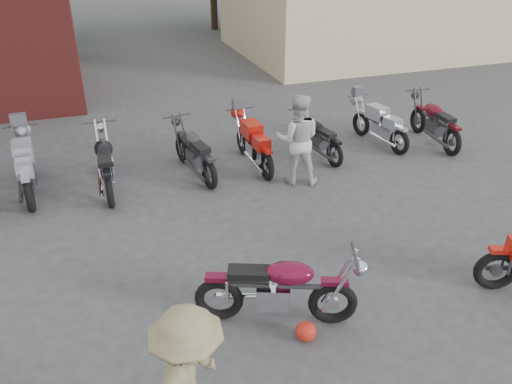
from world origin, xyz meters
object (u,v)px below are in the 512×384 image
object	(u,v)px
row_bike_5	(318,135)
row_bike_6	(379,122)
row_bike_2	(105,160)
row_bike_3	(194,149)
person_light	(298,140)
row_bike_4	(254,141)
vintage_motorcycle	(279,285)
row_bike_7	(435,119)
helmet	(306,331)
row_bike_1	(26,164)

from	to	relation	value
row_bike_5	row_bike_6	xyz separation A→B (m)	(1.74, 0.17, 0.04)
row_bike_2	row_bike_3	distance (m)	1.83
row_bike_3	row_bike_5	world-z (taller)	row_bike_3
person_light	row_bike_4	size ratio (longest dim) A/B	0.93
vintage_motorcycle	row_bike_2	distance (m)	5.16
vintage_motorcycle	row_bike_3	size ratio (longest dim) A/B	1.03
row_bike_5	row_bike_4	bearing A→B (deg)	81.65
vintage_motorcycle	row_bike_4	bearing A→B (deg)	96.86
row_bike_6	row_bike_5	bearing A→B (deg)	86.16
row_bike_3	row_bike_5	bearing A→B (deg)	-99.26
row_bike_3	row_bike_7	bearing A→B (deg)	-101.57
row_bike_7	row_bike_2	bearing A→B (deg)	94.33
row_bike_6	row_bike_3	bearing A→B (deg)	82.96
helmet	row_bike_4	size ratio (longest dim) A/B	0.14
row_bike_1	row_bike_4	xyz separation A→B (m)	(4.69, -0.25, -0.03)
row_bike_5	helmet	bearing A→B (deg)	144.42
row_bike_1	row_bike_5	xyz separation A→B (m)	(6.26, -0.24, -0.10)
row_bike_2	row_bike_3	xyz separation A→B (m)	(1.83, 0.06, -0.03)
person_light	row_bike_5	bearing A→B (deg)	-110.33
row_bike_1	row_bike_5	size ratio (longest dim) A/B	1.18
vintage_motorcycle	row_bike_7	bearing A→B (deg)	60.20
helmet	person_light	bearing A→B (deg)	68.23
vintage_motorcycle	helmet	bearing A→B (deg)	-42.77
helmet	row_bike_7	size ratio (longest dim) A/B	0.13
helmet	row_bike_2	xyz separation A→B (m)	(-2.07, 5.26, 0.50)
vintage_motorcycle	row_bike_3	distance (m)	4.87
helmet	row_bike_7	distance (m)	7.71
row_bike_7	vintage_motorcycle	bearing A→B (deg)	133.49
helmet	row_bike_2	size ratio (longest dim) A/B	0.13
row_bike_3	row_bike_7	world-z (taller)	row_bike_7
person_light	row_bike_7	bearing A→B (deg)	-145.77
vintage_motorcycle	row_bike_4	world-z (taller)	vintage_motorcycle
vintage_motorcycle	row_bike_5	world-z (taller)	vintage_motorcycle
row_bike_7	row_bike_6	bearing A→B (deg)	78.96
row_bike_6	vintage_motorcycle	bearing A→B (deg)	128.10
row_bike_2	row_bike_4	distance (m)	3.18
row_bike_2	row_bike_3	world-z (taller)	row_bike_2
row_bike_1	row_bike_6	xyz separation A→B (m)	(8.00, -0.07, -0.06)
row_bike_2	row_bike_7	size ratio (longest dim) A/B	1.03
row_bike_4	row_bike_6	world-z (taller)	row_bike_4
helmet	row_bike_7	bearing A→B (deg)	41.74
row_bike_1	vintage_motorcycle	bearing A→B (deg)	-150.56
row_bike_1	row_bike_2	bearing A→B (deg)	-105.83
row_bike_4	person_light	bearing A→B (deg)	-152.80
row_bike_1	row_bike_3	size ratio (longest dim) A/B	1.05
helmet	row_bike_5	world-z (taller)	row_bike_5
row_bike_2	row_bike_5	world-z (taller)	row_bike_2
row_bike_3	row_bike_4	xyz separation A→B (m)	(1.35, 0.01, -0.00)
vintage_motorcycle	person_light	size ratio (longest dim) A/B	1.11
helmet	row_bike_3	bearing A→B (deg)	92.57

